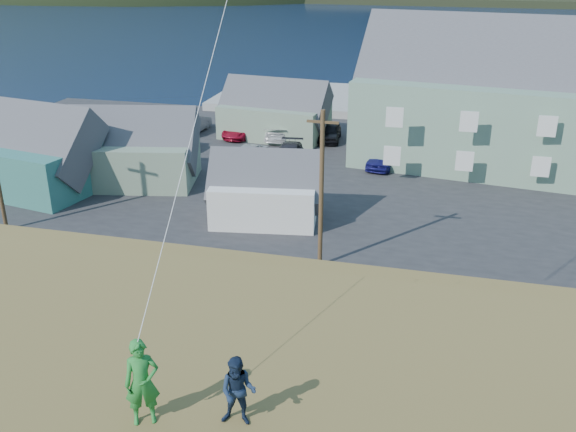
# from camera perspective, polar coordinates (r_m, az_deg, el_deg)

# --- Properties ---
(ground) EXTENTS (900.00, 900.00, 0.00)m
(ground) POSITION_cam_1_polar(r_m,az_deg,el_deg) (33.15, 2.57, -5.73)
(ground) COLOR #0A1638
(ground) RESTS_ON ground
(grass_strip) EXTENTS (110.00, 8.00, 0.10)m
(grass_strip) POSITION_cam_1_polar(r_m,az_deg,el_deg) (31.42, 1.82, -7.34)
(grass_strip) COLOR #4C3D19
(grass_strip) RESTS_ON ground
(waterfront_lot) EXTENTS (72.00, 36.00, 0.12)m
(waterfront_lot) POSITION_cam_1_polar(r_m,az_deg,el_deg) (48.56, 6.67, 3.69)
(waterfront_lot) COLOR #28282B
(waterfront_lot) RESTS_ON ground
(wharf) EXTENTS (26.00, 14.00, 0.90)m
(wharf) POSITION_cam_1_polar(r_m,az_deg,el_deg) (71.25, 4.43, 10.26)
(wharf) COLOR gray
(wharf) RESTS_ON ground
(shed_teal) EXTENTS (10.39, 8.16, 7.41)m
(shed_teal) POSITION_cam_1_polar(r_m,az_deg,el_deg) (47.82, -21.74, 5.29)
(shed_teal) COLOR #2D6968
(shed_teal) RESTS_ON waterfront_lot
(shed_palegreen_near) EXTENTS (10.09, 7.40, 6.64)m
(shed_palegreen_near) POSITION_cam_1_polar(r_m,az_deg,el_deg) (47.17, -13.64, 5.74)
(shed_palegreen_near) COLOR slate
(shed_palegreen_near) RESTS_ON waterfront_lot
(shed_white) EXTENTS (7.41, 5.46, 5.42)m
(shed_white) POSITION_cam_1_polar(r_m,az_deg,el_deg) (39.40, -2.07, 2.40)
(shed_white) COLOR silver
(shed_white) RESTS_ON waterfront_lot
(shed_palegreen_far) EXTENTS (10.06, 6.45, 6.38)m
(shed_palegreen_far) POSITION_cam_1_polar(r_m,az_deg,el_deg) (57.47, -1.20, 9.33)
(shed_palegreen_far) COLOR gray
(shed_palegreen_far) RESTS_ON waterfront_lot
(utility_poles) EXTENTS (36.01, 0.24, 9.00)m
(utility_poles) POSITION_cam_1_polar(r_m,az_deg,el_deg) (32.99, 0.50, 2.54)
(utility_poles) COLOR #47331E
(utility_poles) RESTS_ON waterfront_lot
(parked_cars) EXTENTS (24.09, 12.90, 1.58)m
(parked_cars) POSITION_cam_1_polar(r_m,az_deg,el_deg) (54.21, -1.77, 6.75)
(parked_cars) COLOR silver
(parked_cars) RESTS_ON waterfront_lot
(kite_flyer_green) EXTENTS (0.80, 0.70, 1.84)m
(kite_flyer_green) POSITION_cam_1_polar(r_m,az_deg,el_deg) (12.98, -12.86, -14.23)
(kite_flyer_green) COLOR #217A2D
(kite_flyer_green) RESTS_ON hillside
(kite_flyer_navy) EXTENTS (0.77, 0.63, 1.49)m
(kite_flyer_navy) POSITION_cam_1_polar(r_m,az_deg,el_deg) (12.78, -4.45, -15.29)
(kite_flyer_navy) COLOR #16243C
(kite_flyer_navy) RESTS_ON hillside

